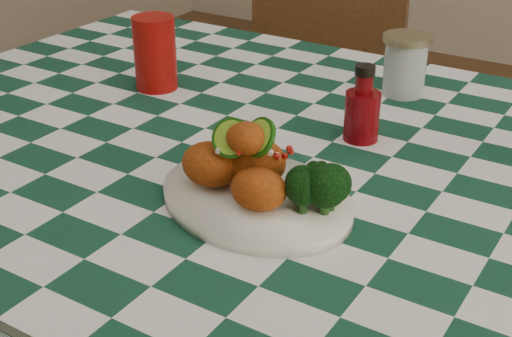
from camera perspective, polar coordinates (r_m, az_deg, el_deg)
The scene contains 7 objects.
plate at distance 0.96m, azimuth 0.00°, elevation -2.43°, with size 0.29×0.22×0.02m, color white, non-canonical shape.
fried_chicken_pile at distance 0.94m, azimuth -0.40°, elevation 0.85°, with size 0.16×0.12×0.10m, color #AE4110, non-canonical shape.
broccoli_side at distance 0.91m, azimuth 5.45°, elevation -1.46°, with size 0.08×0.08×0.06m, color black, non-canonical shape.
red_tumbler at distance 1.36m, azimuth -8.08°, elevation 9.13°, with size 0.08×0.08×0.14m, color #920A07.
ketchup_bottle at distance 1.14m, azimuth 8.54°, elevation 5.19°, with size 0.06×0.06×0.13m, color #610409, non-canonical shape.
mason_jar at distance 1.35m, azimuth 11.84°, elevation 8.10°, with size 0.09×0.09×0.11m, color #B2BCBA, non-canonical shape.
wooden_chair_left at distance 2.00m, azimuth 3.75°, elevation 4.38°, with size 0.45×0.48×1.00m, color #472814, non-canonical shape.
Camera 1 is at (0.45, -0.88, 1.27)m, focal length 50.00 mm.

